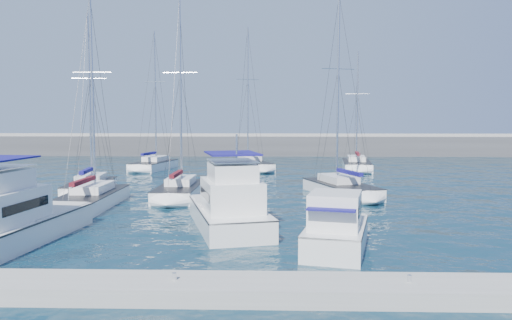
{
  "coord_description": "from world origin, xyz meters",
  "views": [
    {
      "loc": [
        3.28,
        -27.58,
        6.2
      ],
      "look_at": [
        2.23,
        8.8,
        3.0
      ],
      "focal_mm": 35.0,
      "sensor_mm": 36.0,
      "label": 1
    }
  ],
  "objects_px": {
    "motor_yacht_stbd_outer": "(336,231)",
    "motor_yacht_stbd_inner": "(229,209)",
    "sailboat_mid_b": "(91,199)",
    "sailboat_mid_c": "(180,190)",
    "sailboat_mid_a": "(90,187)",
    "sailboat_back_c": "(357,165)",
    "sailboat_back_a": "(154,165)",
    "motor_yacht_port_inner": "(8,222)",
    "sailboat_back_b": "(250,164)",
    "sailboat_mid_d": "(341,188)"
  },
  "relations": [
    {
      "from": "motor_yacht_stbd_outer",
      "to": "sailboat_back_a",
      "type": "height_order",
      "value": "sailboat_back_a"
    },
    {
      "from": "motor_yacht_stbd_outer",
      "to": "sailboat_mid_b",
      "type": "relative_size",
      "value": 0.41
    },
    {
      "from": "sailboat_back_a",
      "to": "sailboat_back_b",
      "type": "xyz_separation_m",
      "value": [
        11.2,
        1.09,
        -0.02
      ]
    },
    {
      "from": "motor_yacht_stbd_outer",
      "to": "sailboat_back_a",
      "type": "relative_size",
      "value": 0.37
    },
    {
      "from": "sailboat_mid_b",
      "to": "sailboat_back_c",
      "type": "xyz_separation_m",
      "value": [
        22.45,
        24.84,
        -0.01
      ]
    },
    {
      "from": "sailboat_back_b",
      "to": "sailboat_back_c",
      "type": "distance_m",
      "value": 12.53
    },
    {
      "from": "motor_yacht_stbd_inner",
      "to": "sailboat_mid_a",
      "type": "relative_size",
      "value": 0.63
    },
    {
      "from": "sailboat_mid_c",
      "to": "sailboat_mid_d",
      "type": "bearing_deg",
      "value": 7.09
    },
    {
      "from": "sailboat_mid_a",
      "to": "sailboat_mid_d",
      "type": "distance_m",
      "value": 20.06
    },
    {
      "from": "sailboat_mid_c",
      "to": "sailboat_mid_b",
      "type": "bearing_deg",
      "value": -143.35
    },
    {
      "from": "sailboat_mid_b",
      "to": "sailboat_back_c",
      "type": "relative_size",
      "value": 1.05
    },
    {
      "from": "sailboat_mid_a",
      "to": "sailboat_back_b",
      "type": "height_order",
      "value": "sailboat_back_b"
    },
    {
      "from": "sailboat_mid_a",
      "to": "sailboat_back_c",
      "type": "height_order",
      "value": "sailboat_mid_a"
    },
    {
      "from": "sailboat_mid_a",
      "to": "sailboat_back_c",
      "type": "bearing_deg",
      "value": 30.22
    },
    {
      "from": "motor_yacht_port_inner",
      "to": "sailboat_back_b",
      "type": "distance_m",
      "value": 36.78
    },
    {
      "from": "motor_yacht_stbd_inner",
      "to": "sailboat_mid_a",
      "type": "height_order",
      "value": "sailboat_mid_a"
    },
    {
      "from": "sailboat_mid_d",
      "to": "sailboat_mid_c",
      "type": "bearing_deg",
      "value": 167.92
    },
    {
      "from": "motor_yacht_stbd_outer",
      "to": "sailboat_back_b",
      "type": "distance_m",
      "value": 36.46
    },
    {
      "from": "sailboat_mid_b",
      "to": "sailboat_back_a",
      "type": "xyz_separation_m",
      "value": [
        -1.29,
        23.93,
        0.04
      ]
    },
    {
      "from": "motor_yacht_port_inner",
      "to": "sailboat_mid_a",
      "type": "distance_m",
      "value": 16.16
    },
    {
      "from": "motor_yacht_stbd_inner",
      "to": "sailboat_mid_b",
      "type": "bearing_deg",
      "value": 131.46
    },
    {
      "from": "motor_yacht_stbd_outer",
      "to": "sailboat_back_b",
      "type": "bearing_deg",
      "value": 112.27
    },
    {
      "from": "sailboat_mid_a",
      "to": "sailboat_mid_b",
      "type": "xyz_separation_m",
      "value": [
        2.16,
        -5.73,
        -0.02
      ]
    },
    {
      "from": "motor_yacht_stbd_inner",
      "to": "sailboat_back_b",
      "type": "xyz_separation_m",
      "value": [
        -0.18,
        31.66,
        -0.6
      ]
    },
    {
      "from": "motor_yacht_stbd_inner",
      "to": "sailboat_back_b",
      "type": "height_order",
      "value": "sailboat_back_b"
    },
    {
      "from": "sailboat_mid_a",
      "to": "motor_yacht_stbd_inner",
      "type": "bearing_deg",
      "value": -52.87
    },
    {
      "from": "sailboat_mid_b",
      "to": "sailboat_mid_d",
      "type": "bearing_deg",
      "value": 16.4
    },
    {
      "from": "motor_yacht_stbd_outer",
      "to": "sailboat_mid_c",
      "type": "bearing_deg",
      "value": 137.19
    },
    {
      "from": "motor_yacht_stbd_outer",
      "to": "motor_yacht_stbd_inner",
      "type": "bearing_deg",
      "value": 153.81
    },
    {
      "from": "motor_yacht_stbd_outer",
      "to": "sailboat_mid_b",
      "type": "xyz_separation_m",
      "value": [
        -15.35,
        11.03,
        -0.43
      ]
    },
    {
      "from": "sailboat_mid_d",
      "to": "motor_yacht_stbd_inner",
      "type": "bearing_deg",
      "value": -141.65
    },
    {
      "from": "motor_yacht_port_inner",
      "to": "sailboat_back_c",
      "type": "relative_size",
      "value": 0.7
    },
    {
      "from": "sailboat_mid_a",
      "to": "sailboat_back_a",
      "type": "xyz_separation_m",
      "value": [
        0.87,
        18.2,
        0.02
      ]
    },
    {
      "from": "motor_yacht_stbd_inner",
      "to": "motor_yacht_port_inner",
      "type": "bearing_deg",
      "value": -175.79
    },
    {
      "from": "motor_yacht_stbd_inner",
      "to": "sailboat_mid_a",
      "type": "distance_m",
      "value": 17.43
    },
    {
      "from": "sailboat_mid_b",
      "to": "motor_yacht_stbd_inner",
      "type": "bearing_deg",
      "value": -33.91
    },
    {
      "from": "sailboat_mid_b",
      "to": "sailboat_mid_c",
      "type": "distance_m",
      "value": 6.72
    },
    {
      "from": "sailboat_mid_a",
      "to": "motor_yacht_port_inner",
      "type": "bearing_deg",
      "value": -90.97
    },
    {
      "from": "sailboat_back_c",
      "to": "sailboat_mid_d",
      "type": "bearing_deg",
      "value": -97.25
    },
    {
      "from": "sailboat_mid_d",
      "to": "sailboat_back_a",
      "type": "bearing_deg",
      "value": 117.25
    },
    {
      "from": "sailboat_mid_d",
      "to": "motor_yacht_stbd_outer",
      "type": "bearing_deg",
      "value": -117.61
    },
    {
      "from": "motor_yacht_stbd_inner",
      "to": "sailboat_back_a",
      "type": "height_order",
      "value": "sailboat_back_a"
    },
    {
      "from": "motor_yacht_stbd_inner",
      "to": "sailboat_back_c",
      "type": "xyz_separation_m",
      "value": [
        12.35,
        31.48,
        -0.62
      ]
    },
    {
      "from": "motor_yacht_port_inner",
      "to": "motor_yacht_stbd_inner",
      "type": "bearing_deg",
      "value": 25.83
    },
    {
      "from": "sailboat_back_b",
      "to": "sailboat_mid_b",
      "type": "bearing_deg",
      "value": -130.73
    },
    {
      "from": "motor_yacht_stbd_outer",
      "to": "sailboat_back_b",
      "type": "xyz_separation_m",
      "value": [
        -5.44,
        36.05,
        -0.41
      ]
    },
    {
      "from": "motor_yacht_stbd_outer",
      "to": "sailboat_mid_a",
      "type": "relative_size",
      "value": 0.41
    },
    {
      "from": "motor_yacht_stbd_inner",
      "to": "sailboat_mid_d",
      "type": "distance_m",
      "value": 14.41
    },
    {
      "from": "motor_yacht_stbd_inner",
      "to": "sailboat_back_b",
      "type": "relative_size",
      "value": 0.54
    },
    {
      "from": "sailboat_mid_b",
      "to": "motor_yacht_stbd_outer",
      "type": "bearing_deg",
      "value": -36.28
    }
  ]
}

